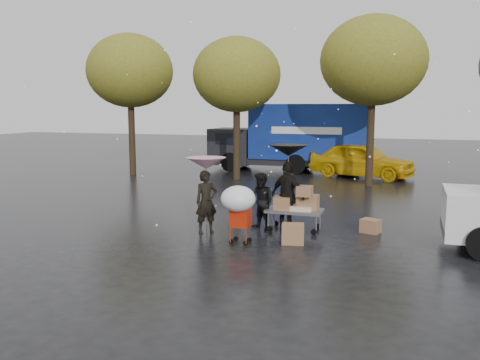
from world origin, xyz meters
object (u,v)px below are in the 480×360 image
(person_black, at_px, (288,196))
(blue_truck, at_px, (295,138))
(vendor_cart, at_px, (297,205))
(shopping_cart, at_px, (239,202))
(person_pink, at_px, (206,202))
(yellow_taxi, at_px, (362,160))

(person_black, bearing_deg, blue_truck, -51.98)
(blue_truck, bearing_deg, vendor_cart, -77.11)
(shopping_cart, bearing_deg, person_black, 66.84)
(blue_truck, bearing_deg, person_black, -78.25)
(vendor_cart, bearing_deg, shopping_cart, -119.51)
(person_pink, height_order, vendor_cart, person_pink)
(vendor_cart, xyz_separation_m, blue_truck, (-2.93, 12.80, 1.03))
(yellow_taxi, bearing_deg, vendor_cart, -167.68)
(person_pink, distance_m, vendor_cart, 2.46)
(person_pink, height_order, yellow_taxi, yellow_taxi)
(vendor_cart, height_order, yellow_taxi, yellow_taxi)
(person_black, bearing_deg, person_pink, 51.77)
(person_black, distance_m, yellow_taxi, 11.49)
(vendor_cart, bearing_deg, person_black, -176.44)
(person_pink, relative_size, person_black, 0.89)
(person_pink, bearing_deg, yellow_taxi, 33.80)
(vendor_cart, bearing_deg, person_pink, -156.81)
(person_pink, xyz_separation_m, person_black, (1.99, 0.95, 0.11))
(person_black, distance_m, blue_truck, 13.11)
(person_black, height_order, vendor_cart, person_black)
(vendor_cart, distance_m, yellow_taxi, 11.45)
(vendor_cart, bearing_deg, yellow_taxi, 86.75)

